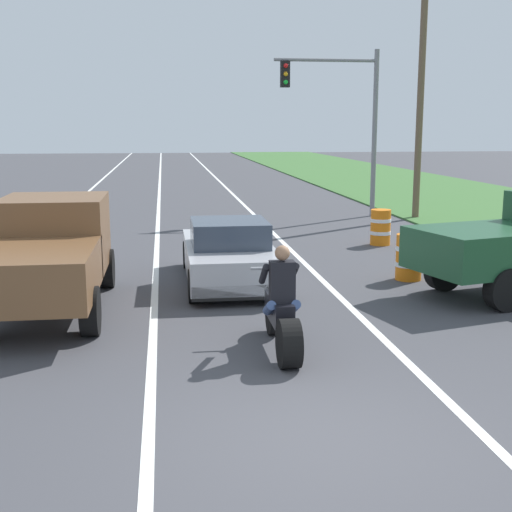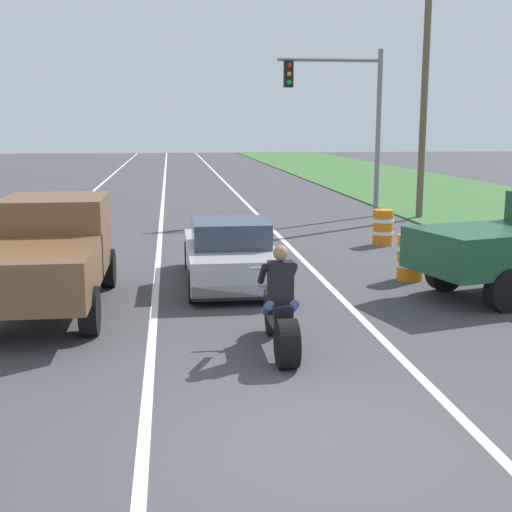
{
  "view_description": "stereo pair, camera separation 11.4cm",
  "coord_description": "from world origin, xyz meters",
  "px_view_note": "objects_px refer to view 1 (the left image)",
  "views": [
    {
      "loc": [
        -1.57,
        -6.53,
        3.3
      ],
      "look_at": [
        0.05,
        5.38,
        1.0
      ],
      "focal_mm": 47.75,
      "sensor_mm": 36.0,
      "label": 1
    },
    {
      "loc": [
        -1.46,
        -6.55,
        3.3
      ],
      "look_at": [
        0.05,
        5.38,
        1.0
      ],
      "focal_mm": 47.75,
      "sensor_mm": 36.0,
      "label": 2
    }
  ],
  "objects_px": {
    "construction_barrel_mid": "(380,227)",
    "motorcycle_with_rider": "(282,315)",
    "sports_car_silver": "(229,254)",
    "construction_barrel_nearest": "(409,257)",
    "pickup_truck_left_lane_brown": "(48,251)",
    "traffic_light_mast_near": "(345,108)"
  },
  "relations": [
    {
      "from": "motorcycle_with_rider",
      "to": "sports_car_silver",
      "type": "distance_m",
      "value": 4.68
    },
    {
      "from": "motorcycle_with_rider",
      "to": "construction_barrel_mid",
      "type": "bearing_deg",
      "value": 63.78
    },
    {
      "from": "sports_car_silver",
      "to": "construction_barrel_nearest",
      "type": "bearing_deg",
      "value": -2.92
    },
    {
      "from": "motorcycle_with_rider",
      "to": "pickup_truck_left_lane_brown",
      "type": "relative_size",
      "value": 0.46
    },
    {
      "from": "sports_car_silver",
      "to": "pickup_truck_left_lane_brown",
      "type": "bearing_deg",
      "value": -152.6
    },
    {
      "from": "sports_car_silver",
      "to": "construction_barrel_mid",
      "type": "bearing_deg",
      "value": 41.71
    },
    {
      "from": "construction_barrel_nearest",
      "to": "pickup_truck_left_lane_brown",
      "type": "bearing_deg",
      "value": -167.89
    },
    {
      "from": "traffic_light_mast_near",
      "to": "construction_barrel_nearest",
      "type": "xyz_separation_m",
      "value": [
        -1.32,
        -10.5,
        -3.44
      ]
    },
    {
      "from": "construction_barrel_mid",
      "to": "motorcycle_with_rider",
      "type": "bearing_deg",
      "value": -116.22
    },
    {
      "from": "pickup_truck_left_lane_brown",
      "to": "traffic_light_mast_near",
      "type": "distance_m",
      "value": 15.11
    },
    {
      "from": "traffic_light_mast_near",
      "to": "construction_barrel_nearest",
      "type": "distance_m",
      "value": 11.13
    },
    {
      "from": "pickup_truck_left_lane_brown",
      "to": "traffic_light_mast_near",
      "type": "xyz_separation_m",
      "value": [
        8.64,
        12.07,
        2.84
      ]
    },
    {
      "from": "sports_car_silver",
      "to": "construction_barrel_mid",
      "type": "distance_m",
      "value": 6.28
    },
    {
      "from": "motorcycle_with_rider",
      "to": "construction_barrel_nearest",
      "type": "xyz_separation_m",
      "value": [
        3.58,
        4.47,
        -0.09
      ]
    },
    {
      "from": "motorcycle_with_rider",
      "to": "traffic_light_mast_near",
      "type": "xyz_separation_m",
      "value": [
        4.9,
        14.97,
        3.35
      ]
    },
    {
      "from": "construction_barrel_nearest",
      "to": "motorcycle_with_rider",
      "type": "bearing_deg",
      "value": -128.68
    },
    {
      "from": "pickup_truck_left_lane_brown",
      "to": "construction_barrel_mid",
      "type": "relative_size",
      "value": 4.8
    },
    {
      "from": "construction_barrel_mid",
      "to": "sports_car_silver",
      "type": "bearing_deg",
      "value": -138.29
    },
    {
      "from": "sports_car_silver",
      "to": "construction_barrel_nearest",
      "type": "relative_size",
      "value": 4.3
    },
    {
      "from": "motorcycle_with_rider",
      "to": "traffic_light_mast_near",
      "type": "distance_m",
      "value": 16.1
    },
    {
      "from": "pickup_truck_left_lane_brown",
      "to": "construction_barrel_mid",
      "type": "xyz_separation_m",
      "value": [
        8.1,
        5.95,
        -0.6
      ]
    },
    {
      "from": "construction_barrel_nearest",
      "to": "construction_barrel_mid",
      "type": "bearing_deg",
      "value": 79.91
    }
  ]
}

